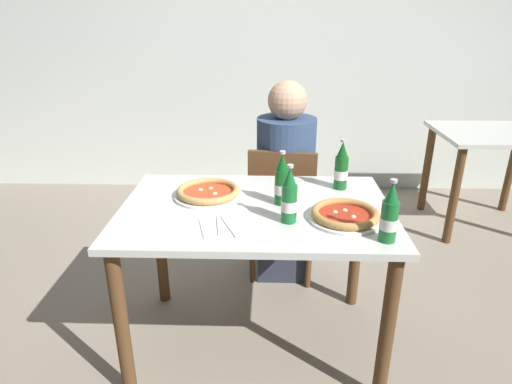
{
  "coord_description": "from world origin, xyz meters",
  "views": [
    {
      "loc": [
        0.06,
        -1.77,
        1.55
      ],
      "look_at": [
        0.0,
        0.05,
        0.8
      ],
      "focal_mm": 30.64,
      "sensor_mm": 36.0,
      "label": 1
    }
  ],
  "objects_px": {
    "diner_seated": "(285,187)",
    "beer_bottle_right": "(289,198)",
    "beer_bottle_center": "(390,216)",
    "beer_bottle_extra": "(282,182)",
    "pizza_marinara_far": "(345,215)",
    "dining_table_main": "(256,230)",
    "beer_bottle_left": "(341,168)",
    "napkin_with_cutlery": "(224,227)",
    "pizza_margherita_near": "(208,192)",
    "dining_table_background": "(491,153)",
    "chair_behind_table": "(283,206)"
  },
  "relations": [
    {
      "from": "beer_bottle_center",
      "to": "beer_bottle_right",
      "type": "bearing_deg",
      "value": 157.35
    },
    {
      "from": "diner_seated",
      "to": "dining_table_background",
      "type": "height_order",
      "value": "diner_seated"
    },
    {
      "from": "beer_bottle_right",
      "to": "pizza_margherita_near",
      "type": "bearing_deg",
      "value": 145.16
    },
    {
      "from": "dining_table_background",
      "to": "napkin_with_cutlery",
      "type": "xyz_separation_m",
      "value": [
        -1.82,
        -1.58,
        0.16
      ]
    },
    {
      "from": "diner_seated",
      "to": "beer_bottle_center",
      "type": "distance_m",
      "value": 1.05
    },
    {
      "from": "pizza_margherita_near",
      "to": "beer_bottle_right",
      "type": "bearing_deg",
      "value": -34.84
    },
    {
      "from": "diner_seated",
      "to": "beer_bottle_left",
      "type": "distance_m",
      "value": 0.56
    },
    {
      "from": "diner_seated",
      "to": "beer_bottle_left",
      "type": "height_order",
      "value": "diner_seated"
    },
    {
      "from": "pizza_marinara_far",
      "to": "beer_bottle_extra",
      "type": "height_order",
      "value": "beer_bottle_extra"
    },
    {
      "from": "diner_seated",
      "to": "pizza_marinara_far",
      "type": "distance_m",
      "value": 0.83
    },
    {
      "from": "pizza_marinara_far",
      "to": "beer_bottle_extra",
      "type": "relative_size",
      "value": 1.24
    },
    {
      "from": "dining_table_main",
      "to": "diner_seated",
      "type": "xyz_separation_m",
      "value": [
        0.16,
        0.66,
        -0.05
      ]
    },
    {
      "from": "beer_bottle_left",
      "to": "beer_bottle_center",
      "type": "height_order",
      "value": "same"
    },
    {
      "from": "beer_bottle_left",
      "to": "pizza_marinara_far",
      "type": "bearing_deg",
      "value": -95.04
    },
    {
      "from": "dining_table_background",
      "to": "beer_bottle_right",
      "type": "relative_size",
      "value": 3.24
    },
    {
      "from": "diner_seated",
      "to": "beer_bottle_right",
      "type": "relative_size",
      "value": 4.89
    },
    {
      "from": "beer_bottle_right",
      "to": "beer_bottle_left",
      "type": "bearing_deg",
      "value": 54.87
    },
    {
      "from": "beer_bottle_extra",
      "to": "dining_table_main",
      "type": "bearing_deg",
      "value": -161.65
    },
    {
      "from": "pizza_margherita_near",
      "to": "beer_bottle_right",
      "type": "relative_size",
      "value": 1.3
    },
    {
      "from": "pizza_margherita_near",
      "to": "beer_bottle_left",
      "type": "relative_size",
      "value": 1.3
    },
    {
      "from": "dining_table_background",
      "to": "pizza_margherita_near",
      "type": "relative_size",
      "value": 2.49
    },
    {
      "from": "napkin_with_cutlery",
      "to": "beer_bottle_left",
      "type": "bearing_deg",
      "value": 39.71
    },
    {
      "from": "dining_table_background",
      "to": "beer_bottle_extra",
      "type": "relative_size",
      "value": 3.24
    },
    {
      "from": "napkin_with_cutlery",
      "to": "pizza_margherita_near",
      "type": "bearing_deg",
      "value": 108.21
    },
    {
      "from": "beer_bottle_extra",
      "to": "beer_bottle_center",
      "type": "bearing_deg",
      "value": -40.59
    },
    {
      "from": "pizza_margherita_near",
      "to": "beer_bottle_center",
      "type": "relative_size",
      "value": 1.3
    },
    {
      "from": "dining_table_background",
      "to": "napkin_with_cutlery",
      "type": "bearing_deg",
      "value": -139.04
    },
    {
      "from": "chair_behind_table",
      "to": "beer_bottle_right",
      "type": "height_order",
      "value": "beer_bottle_right"
    },
    {
      "from": "beer_bottle_left",
      "to": "diner_seated",
      "type": "bearing_deg",
      "value": 120.51
    },
    {
      "from": "dining_table_background",
      "to": "beer_bottle_right",
      "type": "xyz_separation_m",
      "value": [
        -1.56,
        -1.52,
        0.26
      ]
    },
    {
      "from": "chair_behind_table",
      "to": "beer_bottle_center",
      "type": "height_order",
      "value": "beer_bottle_center"
    },
    {
      "from": "dining_table_main",
      "to": "diner_seated",
      "type": "height_order",
      "value": "diner_seated"
    },
    {
      "from": "beer_bottle_extra",
      "to": "pizza_marinara_far",
      "type": "bearing_deg",
      "value": -31.13
    },
    {
      "from": "beer_bottle_right",
      "to": "dining_table_background",
      "type": "bearing_deg",
      "value": 44.29
    },
    {
      "from": "pizza_margherita_near",
      "to": "beer_bottle_right",
      "type": "distance_m",
      "value": 0.45
    },
    {
      "from": "dining_table_main",
      "to": "napkin_with_cutlery",
      "type": "distance_m",
      "value": 0.26
    },
    {
      "from": "beer_bottle_left",
      "to": "napkin_with_cutlery",
      "type": "bearing_deg",
      "value": -140.29
    },
    {
      "from": "dining_table_main",
      "to": "chair_behind_table",
      "type": "relative_size",
      "value": 1.41
    },
    {
      "from": "pizza_marinara_far",
      "to": "beer_bottle_center",
      "type": "distance_m",
      "value": 0.23
    },
    {
      "from": "beer_bottle_right",
      "to": "napkin_with_cutlery",
      "type": "distance_m",
      "value": 0.29
    },
    {
      "from": "beer_bottle_right",
      "to": "napkin_with_cutlery",
      "type": "xyz_separation_m",
      "value": [
        -0.26,
        -0.06,
        -0.1
      ]
    },
    {
      "from": "beer_bottle_center",
      "to": "napkin_with_cutlery",
      "type": "relative_size",
      "value": 1.12
    },
    {
      "from": "diner_seated",
      "to": "dining_table_background",
      "type": "xyz_separation_m",
      "value": [
        1.54,
        0.71,
        0.01
      ]
    },
    {
      "from": "dining_table_background",
      "to": "beer_bottle_right",
      "type": "height_order",
      "value": "beer_bottle_right"
    },
    {
      "from": "dining_table_background",
      "to": "pizza_marinara_far",
      "type": "relative_size",
      "value": 2.62
    },
    {
      "from": "beer_bottle_left",
      "to": "beer_bottle_right",
      "type": "height_order",
      "value": "same"
    },
    {
      "from": "pizza_marinara_far",
      "to": "chair_behind_table",
      "type": "bearing_deg",
      "value": 107.46
    },
    {
      "from": "napkin_with_cutlery",
      "to": "beer_bottle_extra",
      "type": "bearing_deg",
      "value": 45.65
    },
    {
      "from": "pizza_margherita_near",
      "to": "pizza_marinara_far",
      "type": "relative_size",
      "value": 1.05
    },
    {
      "from": "chair_behind_table",
      "to": "dining_table_background",
      "type": "height_order",
      "value": "chair_behind_table"
    }
  ]
}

